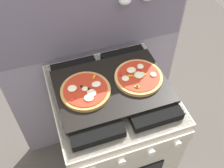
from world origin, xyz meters
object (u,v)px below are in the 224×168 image
(baking_tray, at_px, (112,86))
(pizza_right, at_px, (139,77))
(stove, at_px, (112,135))
(pizza_left, at_px, (86,91))

(baking_tray, xyz_separation_m, pizza_right, (0.14, -0.00, 0.02))
(stove, height_order, baking_tray, baking_tray)
(stove, distance_m, pizza_left, 0.50)
(stove, bearing_deg, pizza_left, -179.56)
(stove, distance_m, baking_tray, 0.46)
(stove, height_order, pizza_right, pizza_right)
(pizza_right, bearing_deg, baking_tray, 179.32)
(pizza_right, bearing_deg, stove, -179.99)
(baking_tray, distance_m, pizza_left, 0.13)
(baking_tray, distance_m, pizza_right, 0.14)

